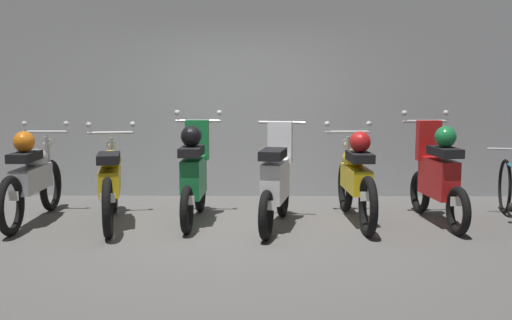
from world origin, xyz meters
name	(u,v)px	position (x,y,z in m)	size (l,w,h in m)	color
ground_plane	(232,235)	(0.00, 0.00, 0.00)	(80.00, 80.00, 0.00)	#565451
back_wall	(240,82)	(0.00, 2.44, 1.62)	(16.00, 0.30, 3.25)	#9EA0A3
motorbike_slot_0	(32,177)	(-2.36, 0.61, 0.53)	(0.59, 1.95, 1.15)	black
motorbike_slot_1	(110,182)	(-1.42, 0.51, 0.49)	(0.62, 1.93, 1.15)	black
motorbike_slot_2	(194,174)	(-0.47, 0.64, 0.57)	(0.59, 1.68, 1.29)	black
motorbike_slot_3	(276,181)	(0.48, 0.39, 0.52)	(0.56, 1.67, 1.18)	black
motorbike_slot_4	(356,178)	(1.42, 0.64, 0.53)	(0.59, 1.95, 1.15)	black
motorbike_slot_5	(438,175)	(2.36, 0.61, 0.57)	(0.59, 1.68, 1.29)	black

